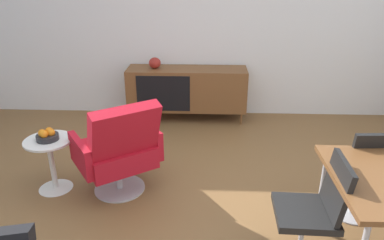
{
  "coord_description": "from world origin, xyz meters",
  "views": [
    {
      "loc": [
        0.27,
        -2.45,
        2.0
      ],
      "look_at": [
        0.15,
        0.45,
        0.76
      ],
      "focal_mm": 34.31,
      "sensor_mm": 36.0,
      "label": 1
    }
  ],
  "objects": [
    {
      "name": "dining_chair_back_left",
      "position": [
        1.55,
        0.17,
        0.47
      ],
      "size": [
        0.42,
        0.45,
        0.86
      ],
      "color": "black",
      "rests_on": "ground_plane"
    },
    {
      "name": "ground_plane",
      "position": [
        0.0,
        0.0,
        0.0
      ],
      "size": [
        8.32,
        8.32,
        0.0
      ],
      "primitive_type": "plane",
      "color": "brown"
    },
    {
      "name": "fruit_bowl",
      "position": [
        -1.17,
        0.51,
        0.56
      ],
      "size": [
        0.2,
        0.2,
        0.11
      ],
      "color": "#262628",
      "rests_on": "side_table_round"
    },
    {
      "name": "lounge_chair_red",
      "position": [
        -0.51,
        0.46,
        0.47
      ],
      "size": [
        0.9,
        0.89,
        0.95
      ],
      "color": "red",
      "rests_on": "ground_plane"
    },
    {
      "name": "wall_back",
      "position": [
        0.0,
        2.6,
        1.4
      ],
      "size": [
        6.8,
        0.12,
        2.8
      ],
      "primitive_type": "cube",
      "color": "white",
      "rests_on": "ground_plane"
    },
    {
      "name": "vase_cobalt",
      "position": [
        -0.42,
        2.3,
        0.79
      ],
      "size": [
        0.16,
        0.16,
        0.14
      ],
      "color": "maroon",
      "rests_on": "sideboard"
    },
    {
      "name": "sideboard",
      "position": [
        0.0,
        2.3,
        0.44
      ],
      "size": [
        1.6,
        0.45,
        0.72
      ],
      "color": "brown",
      "rests_on": "ground_plane"
    },
    {
      "name": "dining_chair_near_window",
      "position": [
        1.01,
        -0.39,
        0.47
      ],
      "size": [
        0.44,
        0.41,
        0.86
      ],
      "color": "black",
      "rests_on": "ground_plane"
    },
    {
      "name": "side_table_round",
      "position": [
        -1.17,
        0.51,
        0.32
      ],
      "size": [
        0.44,
        0.44,
        0.52
      ],
      "color": "white",
      "rests_on": "ground_plane"
    }
  ]
}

